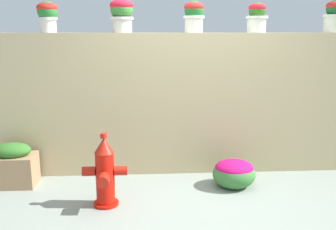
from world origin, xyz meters
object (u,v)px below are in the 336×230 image
Objects in this scene: potted_plant_4 at (257,16)px; fire_hydrant at (105,174)px; potted_plant_5 at (334,15)px; planter_box at (13,165)px; potted_plant_1 at (47,14)px; potted_plant_3 at (194,14)px; flower_bush_left at (234,172)px; potted_plant_2 at (122,12)px.

potted_plant_4 reaches higher than fire_hydrant.
potted_plant_4 is at bearing 179.46° from potted_plant_5.
potted_plant_5 is 4.32m from planter_box.
fire_hydrant is at bearing -150.12° from potted_plant_4.
potted_plant_4 is at bearing 29.88° from fire_hydrant.
potted_plant_5 reaches higher than potted_plant_1.
fire_hydrant is 1.29m from planter_box.
potted_plant_4 is 0.98m from potted_plant_5.
planter_box is (-2.17, -0.42, -1.74)m from potted_plant_3.
potted_plant_5 is 0.78× the size of flower_bush_left.
potted_plant_2 is at bearing -179.73° from potted_plant_5.
fire_hydrant is (-1.03, -1.03, -1.64)m from potted_plant_3.
potted_plant_5 is (2.64, 0.01, -0.02)m from potted_plant_2.
flower_bush_left is at bearing -55.34° from potted_plant_3.
flower_bush_left is at bearing -16.99° from potted_plant_1.
potted_plant_2 reaches higher than planter_box.
planter_box is at bearing 175.77° from flower_bush_left.
potted_plant_1 is 2.56m from potted_plant_4.
flower_bush_left is at bearing -4.23° from planter_box.
potted_plant_1 is at bearing 179.24° from potted_plant_5.
potted_plant_5 is (0.98, -0.01, 0.02)m from potted_plant_4.
potted_plant_4 is at bearing 8.49° from planter_box.
potted_plant_2 reaches higher than potted_plant_1.
potted_plant_5 is (1.77, 0.01, -0.00)m from potted_plant_3.
potted_plant_3 reaches higher than fire_hydrant.
fire_hydrant reaches higher than flower_bush_left.
potted_plant_2 is 1.04× the size of potted_plant_5.
potted_plant_2 reaches higher than potted_plant_3.
potted_plant_1 is 0.95× the size of potted_plant_5.
potted_plant_2 is 1.08× the size of potted_plant_3.
potted_plant_2 is 0.81× the size of flower_bush_left.
planter_box is (-1.14, 0.60, -0.10)m from fire_hydrant.
flower_bush_left is (-1.34, -0.62, -1.81)m from potted_plant_5.
flower_bush_left is (1.46, 0.41, -0.18)m from fire_hydrant.
planter_box reaches higher than flower_bush_left.
fire_hydrant is (-0.15, -1.02, -1.66)m from potted_plant_2.
flower_bush_left is at bearing 15.82° from fire_hydrant.
planter_box is at bearing -162.02° from potted_plant_2.
potted_plant_4 is at bearing 0.74° from potted_plant_2.
potted_plant_1 is at bearing 176.19° from potted_plant_2.
potted_plant_3 is at bearing 0.14° from potted_plant_2.
potted_plant_1 is 2.10m from fire_hydrant.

